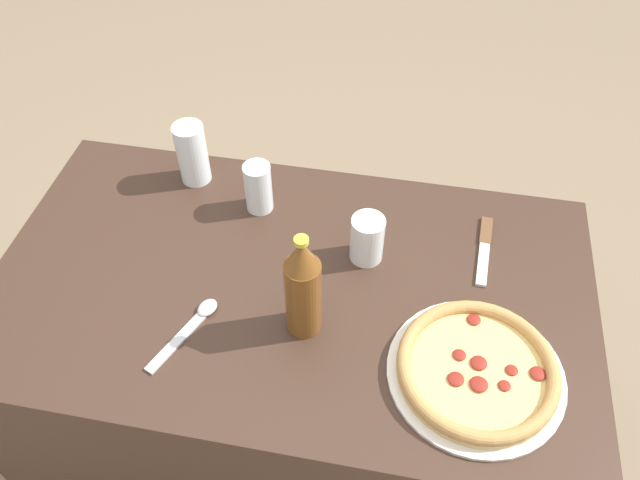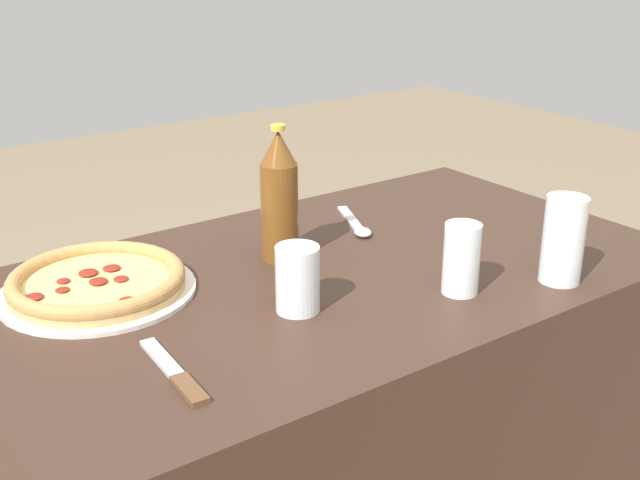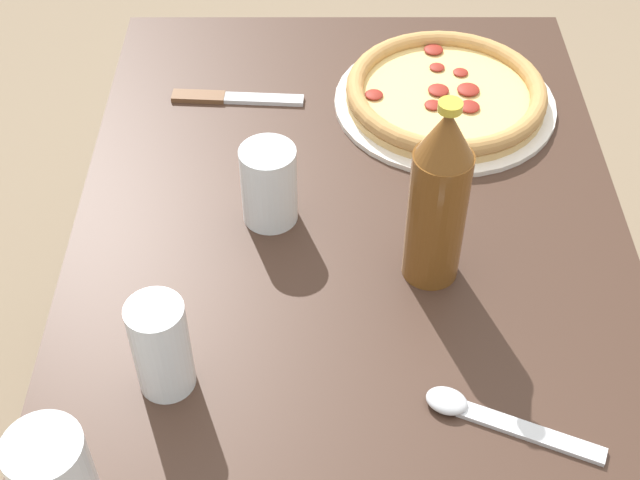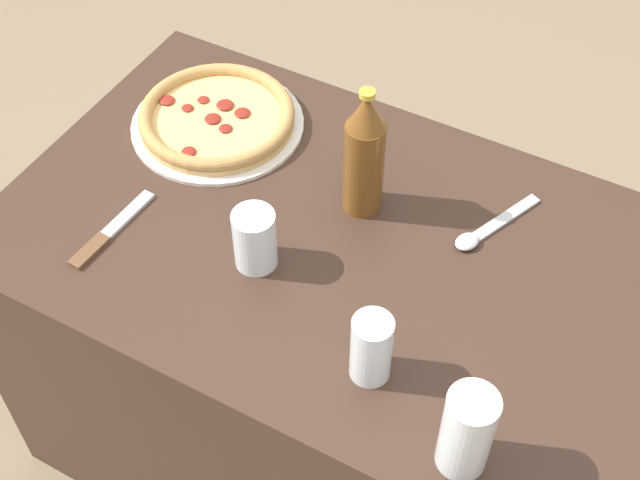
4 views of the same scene
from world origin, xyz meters
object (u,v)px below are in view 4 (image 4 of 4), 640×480
Objects in this scene: pizza_salami at (217,118)px; glass_cola at (371,351)px; glass_iced_tea at (466,435)px; beer_bottle at (364,154)px; knife at (109,232)px; spoon at (483,232)px; glass_red_wine at (255,241)px.

glass_cola reaches higher than pizza_salami.
glass_iced_tea is 0.51m from beer_bottle.
glass_iced_tea reaches higher than glass_cola.
glass_iced_tea is 0.61× the size of beer_bottle.
knife is 1.06× the size of spoon.
beer_bottle is at bearing 132.70° from glass_iced_tea.
glass_red_wine is at bearing -142.52° from spoon.
pizza_salami is 0.80m from glass_iced_tea.
glass_iced_tea is 0.47m from glass_red_wine.
glass_red_wine is 0.23m from beer_bottle.
beer_bottle reaches higher than glass_cola.
pizza_salami is 1.29× the size of beer_bottle.
glass_iced_tea reaches higher than spoon.
glass_cola reaches higher than spoon.
beer_bottle is at bearing 118.78° from glass_cola.
glass_red_wine is (0.24, -0.25, 0.03)m from pizza_salami.
knife is (-0.35, -0.27, -0.12)m from beer_bottle.
knife is at bearing -164.71° from glass_red_wine.
knife is (-0.25, -0.07, -0.05)m from glass_red_wine.
spoon is (0.56, 0.31, 0.00)m from knife.
glass_iced_tea reaches higher than glass_red_wine.
pizza_salami is 0.61m from glass_cola.
pizza_salami is 0.32m from knife.
pizza_salami is at bearing 178.51° from spoon.
beer_bottle reaches higher than glass_iced_tea.
spoon is (0.05, 0.34, -0.05)m from glass_cola.
glass_iced_tea reaches higher than knife.
beer_bottle is at bearing 37.64° from knife.
glass_iced_tea is at bearing -21.36° from glass_red_wine.
glass_red_wine reaches higher than pizza_salami.
glass_cola is 0.52m from knife.
glass_iced_tea reaches higher than pizza_salami.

